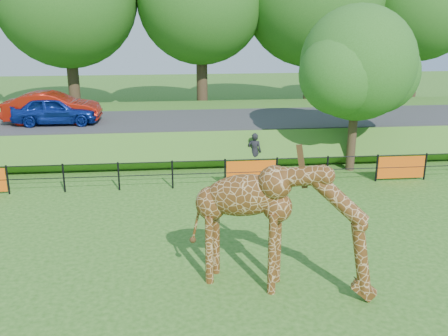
{
  "coord_description": "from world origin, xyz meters",
  "views": [
    {
      "loc": [
        0.09,
        -9.98,
        6.38
      ],
      "look_at": [
        1.54,
        3.99,
        2.0
      ],
      "focal_mm": 40.0,
      "sensor_mm": 36.0,
      "label": 1
    }
  ],
  "objects_px": {
    "car_blue": "(56,110)",
    "car_red": "(52,107)",
    "giraffe": "(281,227)",
    "tree_east": "(359,68)",
    "visitor": "(255,152)"
  },
  "relations": [
    {
      "from": "giraffe",
      "to": "car_red",
      "type": "bearing_deg",
      "value": 143.89
    },
    {
      "from": "visitor",
      "to": "tree_east",
      "type": "relative_size",
      "value": 0.24
    },
    {
      "from": "car_blue",
      "to": "giraffe",
      "type": "bearing_deg",
      "value": -147.66
    },
    {
      "from": "giraffe",
      "to": "car_blue",
      "type": "xyz_separation_m",
      "value": [
        -7.82,
        12.99,
        0.48
      ]
    },
    {
      "from": "tree_east",
      "to": "car_blue",
      "type": "bearing_deg",
      "value": 163.23
    },
    {
      "from": "visitor",
      "to": "tree_east",
      "type": "height_order",
      "value": "tree_east"
    },
    {
      "from": "visitor",
      "to": "car_red",
      "type": "bearing_deg",
      "value": -1.81
    },
    {
      "from": "car_blue",
      "to": "visitor",
      "type": "bearing_deg",
      "value": -110.92
    },
    {
      "from": "giraffe",
      "to": "tree_east",
      "type": "height_order",
      "value": "tree_east"
    },
    {
      "from": "giraffe",
      "to": "car_blue",
      "type": "height_order",
      "value": "giraffe"
    },
    {
      "from": "giraffe",
      "to": "visitor",
      "type": "height_order",
      "value": "giraffe"
    },
    {
      "from": "giraffe",
      "to": "visitor",
      "type": "distance_m",
      "value": 9.5
    },
    {
      "from": "giraffe",
      "to": "car_red",
      "type": "relative_size",
      "value": 1.02
    },
    {
      "from": "giraffe",
      "to": "car_red",
      "type": "height_order",
      "value": "giraffe"
    },
    {
      "from": "car_blue",
      "to": "car_red",
      "type": "distance_m",
      "value": 0.43
    }
  ]
}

